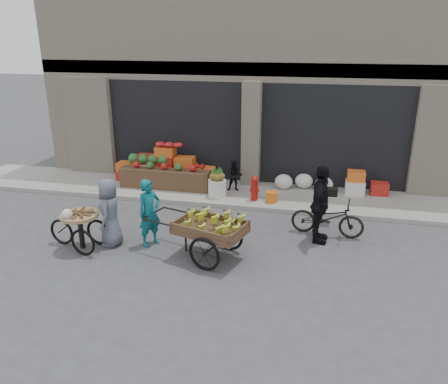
% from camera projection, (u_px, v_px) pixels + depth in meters
% --- Properties ---
extents(ground, '(80.00, 80.00, 0.00)m').
position_uv_depth(ground, '(213.00, 262.00, 9.32)').
color(ground, '#424244').
rests_on(ground, ground).
extents(sidewalk, '(18.00, 2.20, 0.12)m').
position_uv_depth(sidewalk, '(245.00, 194.00, 13.06)').
color(sidewalk, gray).
rests_on(sidewalk, ground).
extents(building, '(14.00, 6.45, 7.00)m').
position_uv_depth(building, '(266.00, 70.00, 15.54)').
color(building, beige).
rests_on(building, ground).
extents(fruit_display, '(3.10, 1.12, 1.24)m').
position_uv_depth(fruit_display, '(169.00, 167.00, 13.62)').
color(fruit_display, '#B12118').
rests_on(fruit_display, sidewalk).
extents(pineapple_bin, '(0.52, 0.52, 0.50)m').
position_uv_depth(pineapple_bin, '(217.00, 188.00, 12.65)').
color(pineapple_bin, silver).
rests_on(pineapple_bin, sidewalk).
extents(fire_hydrant, '(0.22, 0.22, 0.71)m').
position_uv_depth(fire_hydrant, '(255.00, 187.00, 12.34)').
color(fire_hydrant, '#A5140F').
rests_on(fire_hydrant, sidewalk).
extents(orange_bucket, '(0.32, 0.32, 0.30)m').
position_uv_depth(orange_bucket, '(272.00, 197.00, 12.27)').
color(orange_bucket, orange).
rests_on(orange_bucket, sidewalk).
extents(right_bay_goods, '(3.35, 0.60, 0.70)m').
position_uv_depth(right_bay_goods, '(336.00, 183.00, 12.96)').
color(right_bay_goods, silver).
rests_on(right_bay_goods, sidewalk).
extents(seated_person, '(0.51, 0.43, 0.93)m').
position_uv_depth(seated_person, '(235.00, 176.00, 13.05)').
color(seated_person, black).
rests_on(seated_person, sidewalk).
extents(banana_cart, '(2.64, 1.63, 1.03)m').
position_uv_depth(banana_cart, '(208.00, 226.00, 9.26)').
color(banana_cart, brown).
rests_on(banana_cart, ground).
extents(vendor_woman, '(0.63, 0.68, 1.57)m').
position_uv_depth(vendor_woman, '(150.00, 213.00, 9.84)').
color(vendor_woman, '#0D5F68').
rests_on(vendor_woman, ground).
extents(tricycle_cart, '(1.45, 0.95, 0.95)m').
position_uv_depth(tricycle_cart, '(80.00, 225.00, 9.74)').
color(tricycle_cart, '#9E7F51').
rests_on(tricycle_cart, ground).
extents(vendor_grey, '(0.61, 0.84, 1.58)m').
position_uv_depth(vendor_grey, '(110.00, 212.00, 9.85)').
color(vendor_grey, slate).
rests_on(vendor_grey, ground).
extents(bicycle, '(1.77, 0.78, 0.90)m').
position_uv_depth(bicycle, '(327.00, 218.00, 10.43)').
color(bicycle, black).
rests_on(bicycle, ground).
extents(cyclist, '(0.57, 1.13, 1.85)m').
position_uv_depth(cyclist, '(320.00, 205.00, 9.94)').
color(cyclist, black).
rests_on(cyclist, ground).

